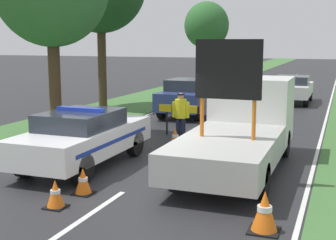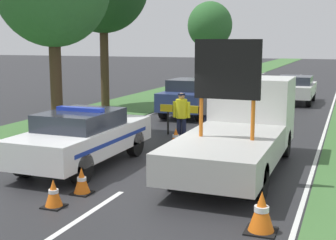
# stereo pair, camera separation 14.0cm
# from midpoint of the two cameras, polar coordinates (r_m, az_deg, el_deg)

# --- Properties ---
(ground_plane) EXTENTS (160.00, 160.00, 0.00)m
(ground_plane) POSITION_cam_midpoint_polar(r_m,az_deg,el_deg) (11.32, -3.26, -7.03)
(ground_plane) COLOR #28282B
(lane_markings) EXTENTS (7.58, 53.99, 0.01)m
(lane_markings) POSITION_cam_midpoint_polar(r_m,az_deg,el_deg) (22.47, 9.10, 1.21)
(lane_markings) COLOR silver
(lane_markings) RESTS_ON ground
(grass_verge_left) EXTENTS (4.03, 120.00, 0.03)m
(grass_verge_left) POSITION_cam_midpoint_polar(r_m,az_deg,el_deg) (31.78, 1.69, 3.78)
(grass_verge_left) COLOR #427038
(grass_verge_left) RESTS_ON ground
(police_car) EXTENTS (1.85, 4.70, 1.56)m
(police_car) POSITION_cam_midpoint_polar(r_m,az_deg,el_deg) (12.39, -10.57, -2.00)
(police_car) COLOR white
(police_car) RESTS_ON ground
(work_truck) EXTENTS (2.16, 6.01, 3.28)m
(work_truck) POSITION_cam_midpoint_polar(r_m,az_deg,el_deg) (12.34, 8.65, -0.75)
(work_truck) COLOR white
(work_truck) RESTS_ON ground
(road_barrier) EXTENTS (2.79, 0.08, 1.05)m
(road_barrier) POSITION_cam_midpoint_polar(r_m,az_deg,el_deg) (15.93, 3.37, 1.02)
(road_barrier) COLOR black
(road_barrier) RESTS_ON ground
(police_officer) EXTENTS (0.58, 0.37, 1.61)m
(police_officer) POSITION_cam_midpoint_polar(r_m,az_deg,el_deg) (14.96, 1.30, 0.84)
(police_officer) COLOR #191E38
(police_officer) RESTS_ON ground
(pedestrian_civilian) EXTENTS (0.62, 0.39, 1.72)m
(pedestrian_civilian) POSITION_cam_midpoint_polar(r_m,az_deg,el_deg) (15.36, 4.69, 1.23)
(pedestrian_civilian) COLOR #191E38
(pedestrian_civilian) RESTS_ON ground
(traffic_cone_near_police) EXTENTS (0.53, 0.53, 0.73)m
(traffic_cone_near_police) POSITION_cam_midpoint_polar(r_m,az_deg,el_deg) (8.29, 11.21, -10.89)
(traffic_cone_near_police) COLOR black
(traffic_cone_near_police) RESTS_ON ground
(traffic_cone_centre_front) EXTENTS (0.41, 0.41, 0.57)m
(traffic_cone_centre_front) POSITION_cam_midpoint_polar(r_m,az_deg,el_deg) (9.54, -13.98, -8.73)
(traffic_cone_centre_front) COLOR black
(traffic_cone_centre_front) RESTS_ON ground
(traffic_cone_near_truck) EXTENTS (0.40, 0.40, 0.55)m
(traffic_cone_near_truck) POSITION_cam_midpoint_polar(r_m,az_deg,el_deg) (11.82, -0.97, -4.91)
(traffic_cone_near_truck) COLOR black
(traffic_cone_near_truck) RESTS_ON ground
(traffic_cone_behind_barrier) EXTENTS (0.43, 0.43, 0.59)m
(traffic_cone_behind_barrier) POSITION_cam_midpoint_polar(r_m,az_deg,el_deg) (14.48, 0.62, -2.13)
(traffic_cone_behind_barrier) COLOR black
(traffic_cone_behind_barrier) RESTS_ON ground
(traffic_cone_lane_edge) EXTENTS (0.41, 0.41, 0.57)m
(traffic_cone_lane_edge) POSITION_cam_midpoint_polar(r_m,az_deg,el_deg) (10.22, -10.70, -7.35)
(traffic_cone_lane_edge) COLOR black
(traffic_cone_lane_edge) RESTS_ON ground
(queued_car_hatch_blue) EXTENTS (1.83, 3.93, 1.61)m
(queued_car_hatch_blue) POSITION_cam_midpoint_polar(r_m,az_deg,el_deg) (20.43, 2.35, 2.85)
(queued_car_hatch_blue) COLOR navy
(queued_car_hatch_blue) RESTS_ON ground
(queued_car_van_white) EXTENTS (1.89, 4.11, 1.43)m
(queued_car_van_white) POSITION_cam_midpoint_polar(r_m,az_deg,el_deg) (25.62, 14.75, 3.77)
(queued_car_van_white) COLOR silver
(queued_car_van_white) RESTS_ON ground
(roadside_tree_mid_right) EXTENTS (3.11, 3.11, 5.96)m
(roadside_tree_mid_right) POSITION_cam_midpoint_polar(r_m,az_deg,el_deg) (33.40, 4.60, 11.38)
(roadside_tree_mid_right) COLOR #42301E
(roadside_tree_mid_right) RESTS_ON ground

